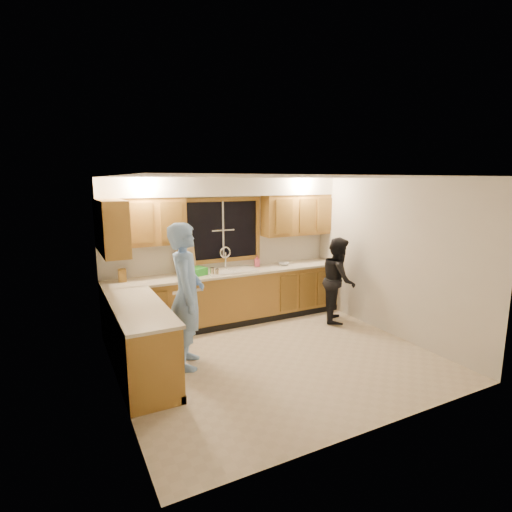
% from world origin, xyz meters
% --- Properties ---
extents(floor, '(4.20, 4.20, 0.00)m').
position_xyz_m(floor, '(0.00, 0.00, 0.00)').
color(floor, beige).
rests_on(floor, ground).
extents(ceiling, '(4.20, 4.20, 0.00)m').
position_xyz_m(ceiling, '(0.00, 0.00, 2.50)').
color(ceiling, white).
extents(wall_back, '(4.20, 0.00, 4.20)m').
position_xyz_m(wall_back, '(0.00, 1.90, 1.25)').
color(wall_back, beige).
rests_on(wall_back, ground).
extents(wall_left, '(0.00, 3.80, 3.80)m').
position_xyz_m(wall_left, '(-2.10, 0.00, 1.25)').
color(wall_left, beige).
rests_on(wall_left, ground).
extents(wall_right, '(0.00, 3.80, 3.80)m').
position_xyz_m(wall_right, '(2.10, 0.00, 1.25)').
color(wall_right, beige).
rests_on(wall_right, ground).
extents(base_cabinets_back, '(4.20, 0.60, 0.88)m').
position_xyz_m(base_cabinets_back, '(0.00, 1.60, 0.44)').
color(base_cabinets_back, '#AA7931').
rests_on(base_cabinets_back, ground).
extents(base_cabinets_left, '(0.60, 1.90, 0.88)m').
position_xyz_m(base_cabinets_left, '(-1.80, 0.35, 0.44)').
color(base_cabinets_left, '#AA7931').
rests_on(base_cabinets_left, ground).
extents(countertop_back, '(4.20, 0.63, 0.04)m').
position_xyz_m(countertop_back, '(0.00, 1.58, 0.90)').
color(countertop_back, beige).
rests_on(countertop_back, base_cabinets_back).
extents(countertop_left, '(0.63, 1.90, 0.04)m').
position_xyz_m(countertop_left, '(-1.79, 0.35, 0.90)').
color(countertop_left, beige).
rests_on(countertop_left, base_cabinets_left).
extents(upper_cabinets_left, '(1.35, 0.33, 0.75)m').
position_xyz_m(upper_cabinets_left, '(-1.43, 1.73, 1.83)').
color(upper_cabinets_left, '#AA7931').
rests_on(upper_cabinets_left, wall_back).
extents(upper_cabinets_right, '(1.35, 0.33, 0.75)m').
position_xyz_m(upper_cabinets_right, '(1.43, 1.73, 1.83)').
color(upper_cabinets_right, '#AA7931').
rests_on(upper_cabinets_right, wall_back).
extents(upper_cabinets_return, '(0.33, 0.90, 0.75)m').
position_xyz_m(upper_cabinets_return, '(-1.94, 1.12, 1.83)').
color(upper_cabinets_return, '#AA7931').
rests_on(upper_cabinets_return, wall_left).
extents(soffit, '(4.20, 0.35, 0.30)m').
position_xyz_m(soffit, '(0.00, 1.72, 2.35)').
color(soffit, white).
rests_on(soffit, wall_back).
extents(window_frame, '(1.44, 0.03, 1.14)m').
position_xyz_m(window_frame, '(0.00, 1.89, 1.60)').
color(window_frame, black).
rests_on(window_frame, wall_back).
extents(sink, '(0.86, 0.52, 0.57)m').
position_xyz_m(sink, '(0.00, 1.60, 0.86)').
color(sink, white).
rests_on(sink, countertop_back).
extents(dishwasher, '(0.60, 0.56, 0.82)m').
position_xyz_m(dishwasher, '(-0.85, 1.59, 0.41)').
color(dishwasher, silver).
rests_on(dishwasher, floor).
extents(stove, '(0.58, 0.75, 0.90)m').
position_xyz_m(stove, '(-1.80, -0.22, 0.45)').
color(stove, silver).
rests_on(stove, floor).
extents(man, '(0.68, 0.82, 1.93)m').
position_xyz_m(man, '(-1.17, 0.34, 0.97)').
color(man, '#7EABEE').
rests_on(man, floor).
extents(woman, '(0.88, 0.92, 1.49)m').
position_xyz_m(woman, '(1.73, 0.82, 0.75)').
color(woman, black).
rests_on(woman, floor).
extents(knife_block, '(0.11, 0.09, 0.20)m').
position_xyz_m(knife_block, '(-1.77, 1.68, 1.02)').
color(knife_block, olive).
rests_on(knife_block, countertop_back).
extents(cutting_board, '(0.34, 0.15, 0.44)m').
position_xyz_m(cutting_board, '(-0.70, 1.82, 1.14)').
color(cutting_board, tan).
rests_on(cutting_board, countertop_back).
extents(dish_crate, '(0.34, 0.33, 0.12)m').
position_xyz_m(dish_crate, '(-0.60, 1.59, 0.98)').
color(dish_crate, green).
rests_on(dish_crate, countertop_back).
extents(soap_bottle, '(0.12, 0.12, 0.20)m').
position_xyz_m(soap_bottle, '(0.60, 1.75, 1.02)').
color(soap_bottle, '#D75171').
rests_on(soap_bottle, countertop_back).
extents(bowl, '(0.27, 0.27, 0.05)m').
position_xyz_m(bowl, '(1.07, 1.59, 0.95)').
color(bowl, silver).
rests_on(bowl, countertop_back).
extents(can_left, '(0.08, 0.08, 0.13)m').
position_xyz_m(can_left, '(-0.39, 1.44, 0.99)').
color(can_left, beige).
rests_on(can_left, countertop_back).
extents(can_right, '(0.08, 0.08, 0.12)m').
position_xyz_m(can_right, '(-0.32, 1.38, 0.98)').
color(can_right, beige).
rests_on(can_right, countertop_back).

